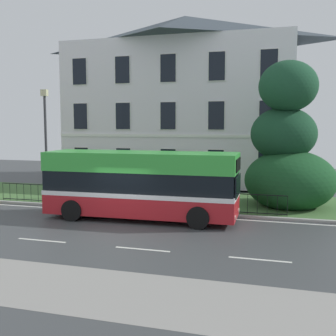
% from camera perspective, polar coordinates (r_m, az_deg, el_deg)
% --- Properties ---
extents(ground_plane, '(60.00, 56.00, 0.18)m').
position_cam_1_polar(ground_plane, '(18.07, -6.32, -7.90)').
color(ground_plane, '#3D4042').
extents(georgian_townhouse, '(16.30, 9.22, 12.27)m').
position_cam_1_polar(georgian_townhouse, '(31.75, 2.31, 9.58)').
color(georgian_townhouse, white).
rests_on(georgian_townhouse, ground_plane).
extents(iron_verge_railing, '(15.37, 0.04, 0.97)m').
position_cam_1_polar(iron_verge_railing, '(21.09, -5.16, -4.10)').
color(iron_verge_railing, black).
rests_on(iron_verge_railing, ground_plane).
extents(evergreen_tree, '(4.64, 4.64, 7.63)m').
position_cam_1_polar(evergreen_tree, '(22.02, 16.29, 2.19)').
color(evergreen_tree, '#423328').
rests_on(evergreen_tree, ground_plane).
extents(single_decker_bus, '(8.83, 2.75, 3.09)m').
position_cam_1_polar(single_decker_bus, '(18.81, -3.74, -2.23)').
color(single_decker_bus, '#B21C23').
rests_on(single_decker_bus, ground_plane).
extents(street_lamp_post, '(0.36, 0.24, 6.14)m').
position_cam_1_polar(street_lamp_post, '(24.15, -16.58, 4.24)').
color(street_lamp_post, '#333338').
rests_on(street_lamp_post, ground_plane).
extents(litter_bin, '(0.49, 0.49, 1.11)m').
position_cam_1_polar(litter_bin, '(21.61, -4.32, -3.69)').
color(litter_bin, '#23472D').
rests_on(litter_bin, ground_plane).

